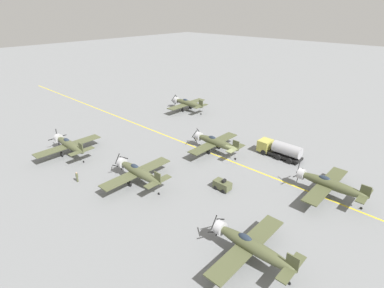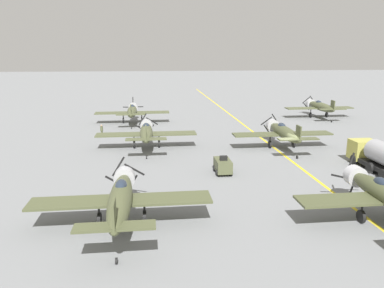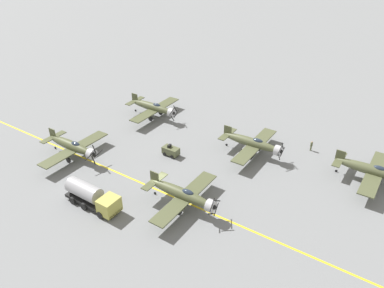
{
  "view_description": "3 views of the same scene",
  "coord_description": "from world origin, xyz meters",
  "px_view_note": "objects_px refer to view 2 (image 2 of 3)",
  "views": [
    {
      "loc": [
        -38.57,
        -26.65,
        24.69
      ],
      "look_at": [
        -3.86,
        5.37,
        2.82
      ],
      "focal_mm": 28.0,
      "sensor_mm": 36.0,
      "label": 1
    },
    {
      "loc": [
        -14.93,
        -38.25,
        11.27
      ],
      "look_at": [
        -10.48,
        0.69,
        1.66
      ],
      "focal_mm": 35.0,
      "sensor_mm": 36.0,
      "label": 2
    },
    {
      "loc": [
        31.03,
        25.36,
        31.38
      ],
      "look_at": [
        -8.05,
        -0.64,
        3.36
      ],
      "focal_mm": 35.0,
      "sensor_mm": 36.0,
      "label": 3
    }
  ],
  "objects_px": {
    "airplane_far_right": "(320,107)",
    "fuel_tanker": "(380,156)",
    "airplane_far_left": "(132,111)",
    "airplane_near_left": "(121,198)",
    "airplane_mid_left": "(146,132)",
    "airplane_mid_center": "(283,132)",
    "tow_tractor": "(223,165)",
    "ground_crew_walking": "(102,130)"
  },
  "relations": [
    {
      "from": "airplane_mid_left",
      "to": "tow_tractor",
      "type": "relative_size",
      "value": 4.62
    },
    {
      "from": "airplane_far_right",
      "to": "tow_tractor",
      "type": "relative_size",
      "value": 4.62
    },
    {
      "from": "airplane_far_right",
      "to": "airplane_far_left",
      "type": "xyz_separation_m",
      "value": [
        -32.71,
        -1.6,
        0.0
      ]
    },
    {
      "from": "airplane_mid_left",
      "to": "fuel_tanker",
      "type": "xyz_separation_m",
      "value": [
        22.51,
        -11.48,
        -0.5
      ]
    },
    {
      "from": "airplane_near_left",
      "to": "airplane_mid_center",
      "type": "xyz_separation_m",
      "value": [
        17.88,
        18.98,
        -0.0
      ]
    },
    {
      "from": "airplane_mid_center",
      "to": "ground_crew_walking",
      "type": "height_order",
      "value": "airplane_mid_center"
    },
    {
      "from": "airplane_near_left",
      "to": "airplane_far_left",
      "type": "distance_m",
      "value": 37.69
    },
    {
      "from": "airplane_far_right",
      "to": "tow_tractor",
      "type": "distance_m",
      "value": 37.0
    },
    {
      "from": "tow_tractor",
      "to": "fuel_tanker",
      "type": "bearing_deg",
      "value": -4.02
    },
    {
      "from": "airplane_mid_left",
      "to": "airplane_far_right",
      "type": "bearing_deg",
      "value": 42.28
    },
    {
      "from": "airplane_mid_left",
      "to": "fuel_tanker",
      "type": "bearing_deg",
      "value": -16.1
    },
    {
      "from": "fuel_tanker",
      "to": "airplane_near_left",
      "type": "bearing_deg",
      "value": -158.85
    },
    {
      "from": "airplane_mid_center",
      "to": "tow_tractor",
      "type": "height_order",
      "value": "airplane_mid_center"
    },
    {
      "from": "airplane_near_left",
      "to": "airplane_far_left",
      "type": "height_order",
      "value": "airplane_far_left"
    },
    {
      "from": "airplane_mid_center",
      "to": "ground_crew_walking",
      "type": "bearing_deg",
      "value": 166.81
    },
    {
      "from": "airplane_mid_center",
      "to": "tow_tractor",
      "type": "distance_m",
      "value": 12.54
    },
    {
      "from": "tow_tractor",
      "to": "ground_crew_walking",
      "type": "bearing_deg",
      "value": 127.21
    },
    {
      "from": "airplane_near_left",
      "to": "fuel_tanker",
      "type": "relative_size",
      "value": 1.5
    },
    {
      "from": "airplane_near_left",
      "to": "fuel_tanker",
      "type": "xyz_separation_m",
      "value": [
        24.07,
        9.31,
        -0.5
      ]
    },
    {
      "from": "airplane_mid_center",
      "to": "ground_crew_walking",
      "type": "distance_m",
      "value": 24.25
    },
    {
      "from": "fuel_tanker",
      "to": "ground_crew_walking",
      "type": "distance_m",
      "value": 34.25
    },
    {
      "from": "airplane_near_left",
      "to": "fuel_tanker",
      "type": "distance_m",
      "value": 25.82
    },
    {
      "from": "airplane_far_left",
      "to": "fuel_tanker",
      "type": "relative_size",
      "value": 1.5
    },
    {
      "from": "airplane_mid_center",
      "to": "fuel_tanker",
      "type": "xyz_separation_m",
      "value": [
        6.19,
        -9.67,
        -0.5
      ]
    },
    {
      "from": "fuel_tanker",
      "to": "tow_tractor",
      "type": "height_order",
      "value": "fuel_tanker"
    },
    {
      "from": "fuel_tanker",
      "to": "tow_tractor",
      "type": "xyz_separation_m",
      "value": [
        -15.23,
        1.07,
        -0.72
      ]
    },
    {
      "from": "airplane_far_right",
      "to": "ground_crew_walking",
      "type": "xyz_separation_m",
      "value": [
        -36.5,
        -11.22,
        -1.1
      ]
    },
    {
      "from": "airplane_far_left",
      "to": "ground_crew_walking",
      "type": "xyz_separation_m",
      "value": [
        -3.79,
        -9.62,
        -1.1
      ]
    },
    {
      "from": "fuel_tanker",
      "to": "ground_crew_walking",
      "type": "height_order",
      "value": "fuel_tanker"
    },
    {
      "from": "tow_tractor",
      "to": "airplane_mid_left",
      "type": "bearing_deg",
      "value": 124.94
    },
    {
      "from": "airplane_far_right",
      "to": "fuel_tanker",
      "type": "bearing_deg",
      "value": -122.17
    },
    {
      "from": "airplane_far_right",
      "to": "ground_crew_walking",
      "type": "height_order",
      "value": "airplane_far_right"
    },
    {
      "from": "airplane_near_left",
      "to": "airplane_mid_center",
      "type": "distance_m",
      "value": 26.08
    },
    {
      "from": "ground_crew_walking",
      "to": "airplane_far_left",
      "type": "bearing_deg",
      "value": 68.5
    },
    {
      "from": "airplane_far_right",
      "to": "fuel_tanker",
      "type": "relative_size",
      "value": 1.5
    },
    {
      "from": "airplane_near_left",
      "to": "airplane_far_right",
      "type": "bearing_deg",
      "value": 60.58
    },
    {
      "from": "airplane_far_left",
      "to": "tow_tractor",
      "type": "distance_m",
      "value": 28.97
    },
    {
      "from": "tow_tractor",
      "to": "airplane_far_left",
      "type": "bearing_deg",
      "value": 109.44
    },
    {
      "from": "fuel_tanker",
      "to": "tow_tractor",
      "type": "relative_size",
      "value": 3.08
    },
    {
      "from": "airplane_mid_center",
      "to": "airplane_mid_left",
      "type": "height_order",
      "value": "same"
    },
    {
      "from": "airplane_far_left",
      "to": "tow_tractor",
      "type": "bearing_deg",
      "value": -80.57
    },
    {
      "from": "airplane_far_left",
      "to": "airplane_mid_center",
      "type": "bearing_deg",
      "value": -55.04
    }
  ]
}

